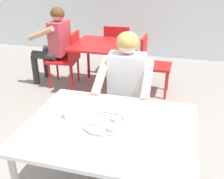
% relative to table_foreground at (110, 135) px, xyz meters
% --- Properties ---
extents(table_foreground, '(1.14, 0.90, 0.75)m').
position_rel_table_foreground_xyz_m(table_foreground, '(0.00, 0.00, 0.00)').
color(table_foreground, silver).
rests_on(table_foreground, ground).
extents(thali_tray, '(0.30, 0.30, 0.03)m').
position_rel_table_foreground_xyz_m(thali_tray, '(-0.04, 0.01, 0.08)').
color(thali_tray, '#B7BABF').
rests_on(thali_tray, table_foreground).
extents(drinking_cup, '(0.08, 0.08, 0.10)m').
position_rel_table_foreground_xyz_m(drinking_cup, '(-0.30, 0.03, 0.13)').
color(drinking_cup, white).
rests_on(drinking_cup, table_foreground).
extents(chair_foreground, '(0.46, 0.41, 0.81)m').
position_rel_table_foreground_xyz_m(chair_foreground, '(-0.06, 0.94, -0.19)').
color(chair_foreground, '#3F3F44').
rests_on(chair_foreground, ground).
extents(diner_foreground, '(0.51, 0.57, 1.20)m').
position_rel_table_foreground_xyz_m(diner_foreground, '(-0.05, 0.72, 0.04)').
color(diner_foreground, '#2B2B2B').
rests_on(diner_foreground, ground).
extents(table_background_red, '(0.90, 0.84, 0.71)m').
position_rel_table_foreground_xyz_m(table_background_red, '(-0.66, 2.11, -0.05)').
color(table_background_red, red).
rests_on(table_background_red, ground).
extents(chair_red_left, '(0.48, 0.47, 0.84)m').
position_rel_table_foreground_xyz_m(chair_red_left, '(-1.23, 2.09, -0.19)').
color(chair_red_left, red).
rests_on(chair_red_left, ground).
extents(chair_red_right, '(0.42, 0.40, 0.84)m').
position_rel_table_foreground_xyz_m(chair_red_right, '(0.02, 2.14, -0.19)').
color(chair_red_right, red).
rests_on(chair_red_right, ground).
extents(chair_red_far, '(0.46, 0.42, 0.84)m').
position_rel_table_foreground_xyz_m(chair_red_far, '(-0.63, 2.77, -0.18)').
color(chair_red_far, red).
rests_on(chair_red_far, ground).
extents(patron_background, '(0.59, 0.54, 1.19)m').
position_rel_table_foreground_xyz_m(patron_background, '(-1.45, 2.12, 0.04)').
color(patron_background, '#2D2D2D').
rests_on(patron_background, ground).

